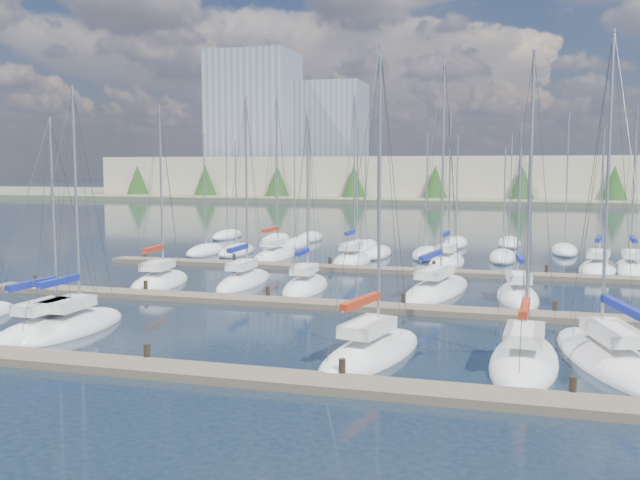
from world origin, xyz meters
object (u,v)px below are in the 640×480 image
(sailboat_i, at_px, (244,281))
(sailboat_k, at_px, (437,290))
(sailboat_b, at_px, (48,329))
(sailboat_j, at_px, (306,287))
(sailboat_p, at_px, (447,262))
(sailboat_l, at_px, (518,296))
(sailboat_c, at_px, (73,326))
(sailboat_h, at_px, (160,282))
(sailboat_e, at_px, (524,361))
(sailboat_q, at_px, (598,269))
(sailboat_d, at_px, (371,353))
(sailboat_n, at_px, (275,255))
(sailboat_r, at_px, (631,269))
(sailboat_f, at_px, (608,358))
(sailboat_o, at_px, (352,260))

(sailboat_i, xyz_separation_m, sailboat_k, (12.81, 0.23, -0.01))
(sailboat_i, xyz_separation_m, sailboat_b, (-3.65, -15.60, -0.02))
(sailboat_j, bearing_deg, sailboat_p, 59.35)
(sailboat_i, distance_m, sailboat_l, 17.69)
(sailboat_b, distance_m, sailboat_c, 1.13)
(sailboat_l, height_order, sailboat_h, sailboat_h)
(sailboat_p, distance_m, sailboat_c, 32.04)
(sailboat_e, height_order, sailboat_k, sailboat_k)
(sailboat_q, distance_m, sailboat_h, 32.26)
(sailboat_d, distance_m, sailboat_n, 32.60)
(sailboat_r, bearing_deg, sailboat_j, -142.86)
(sailboat_b, bearing_deg, sailboat_d, 3.39)
(sailboat_n, relative_size, sailboat_k, 0.96)
(sailboat_j, bearing_deg, sailboat_c, -121.43)
(sailboat_e, bearing_deg, sailboat_f, 25.28)
(sailboat_j, xyz_separation_m, sailboat_q, (18.87, 13.71, -0.01))
(sailboat_r, xyz_separation_m, sailboat_b, (-29.43, -28.91, -0.01))
(sailboat_r, xyz_separation_m, sailboat_h, (-31.10, -15.03, -0.01))
(sailboat_d, distance_m, sailboat_q, 30.76)
(sailboat_j, relative_size, sailboat_k, 0.78)
(sailboat_b, distance_m, sailboat_h, 13.98)
(sailboat_d, relative_size, sailboat_b, 1.24)
(sailboat_l, distance_m, sailboat_b, 26.10)
(sailboat_i, relative_size, sailboat_e, 1.00)
(sailboat_p, bearing_deg, sailboat_e, -73.93)
(sailboat_f, distance_m, sailboat_h, 29.23)
(sailboat_b, xyz_separation_m, sailboat_o, (8.11, 28.28, 0.01))
(sailboat_e, distance_m, sailboat_k, 16.24)
(sailboat_r, height_order, sailboat_c, sailboat_r)
(sailboat_d, bearing_deg, sailboat_i, 140.12)
(sailboat_b, bearing_deg, sailboat_h, 100.42)
(sailboat_q, xyz_separation_m, sailboat_n, (-26.02, 0.65, 0.02))
(sailboat_e, bearing_deg, sailboat_b, -176.00)
(sailboat_r, bearing_deg, sailboat_p, -177.68)
(sailboat_j, xyz_separation_m, sailboat_e, (13.47, -14.33, -0.00))
(sailboat_j, relative_size, sailboat_n, 0.81)
(sailboat_p, bearing_deg, sailboat_o, -168.88)
(sailboat_d, xyz_separation_m, sailboat_h, (-17.28, 13.92, -0.01))
(sailboat_i, xyz_separation_m, sailboat_o, (4.46, 12.68, -0.00))
(sailboat_o, relative_size, sailboat_n, 0.97)
(sailboat_l, distance_m, sailboat_n, 24.70)
(sailboat_f, relative_size, sailboat_p, 1.08)
(sailboat_f, distance_m, sailboat_q, 26.78)
(sailboat_l, height_order, sailboat_c, sailboat_c)
(sailboat_r, height_order, sailboat_d, sailboat_d)
(sailboat_f, height_order, sailboat_h, sailboat_f)
(sailboat_o, height_order, sailboat_k, sailboat_k)
(sailboat_i, height_order, sailboat_b, sailboat_i)
(sailboat_b, distance_m, sailboat_n, 29.16)
(sailboat_l, bearing_deg, sailboat_r, 53.57)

